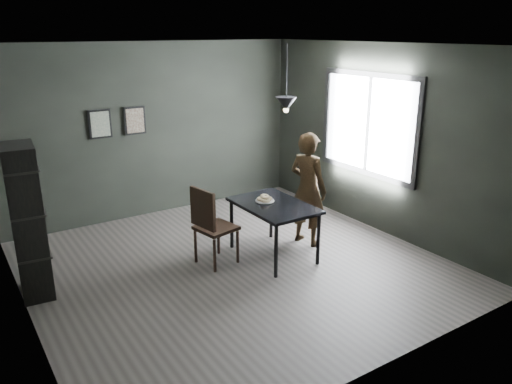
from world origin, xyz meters
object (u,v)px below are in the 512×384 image
shelf_unit (28,222)px  cafe_table (274,210)px  pendant_lamp (286,104)px  wood_chair (210,222)px  white_plate (265,201)px  woman (308,189)px

shelf_unit → cafe_table: bearing=-7.7°
cafe_table → pendant_lamp: 1.41m
cafe_table → wood_chair: (-0.85, 0.22, -0.06)m
wood_chair → pendant_lamp: size_ratio=1.23×
white_plate → woman: size_ratio=0.14×
pendant_lamp → cafe_table: bearing=-158.2°
woman → pendant_lamp: pendant_lamp is taller
woman → shelf_unit: 3.63m
cafe_table → pendant_lamp: size_ratio=1.39×
cafe_table → shelf_unit: (-2.92, 0.70, 0.22)m
white_plate → shelf_unit: size_ratio=0.13×
shelf_unit → pendant_lamp: 3.43m
shelf_unit → pendant_lamp: bearing=-5.0°
white_plate → wood_chair: bearing=174.4°
shelf_unit → pendant_lamp: pendant_lamp is taller
white_plate → shelf_unit: (-2.87, 0.56, 0.14)m
white_plate → pendant_lamp: pendant_lamp is taller
wood_chair → shelf_unit: shelf_unit is taller
cafe_table → white_plate: white_plate is taller
wood_chair → pendant_lamp: pendant_lamp is taller
woman → cafe_table: bearing=83.5°
white_plate → wood_chair: wood_chair is taller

